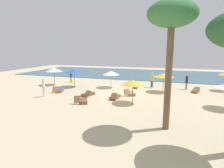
{
  "coord_description": "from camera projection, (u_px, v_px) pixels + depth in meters",
  "views": [
    {
      "loc": [
        4.61,
        -18.69,
        4.78
      ],
      "look_at": [
        -1.38,
        -0.16,
        1.1
      ],
      "focal_mm": 29.79,
      "sensor_mm": 36.0,
      "label": 1
    }
  ],
  "objects": [
    {
      "name": "lounger_6",
      "position": [
        130.0,
        93.0,
        19.59
      ],
      "size": [
        1.27,
        1.75,
        0.72
      ],
      "color": "olive",
      "rests_on": "ground_plane"
    },
    {
      "name": "dog",
      "position": [
        136.0,
        87.0,
        22.63
      ],
      "size": [
        0.74,
        0.5,
        0.34
      ],
      "color": "olive",
      "rests_on": "ground_plane"
    },
    {
      "name": "umbrella_1",
      "position": [
        133.0,
        82.0,
        16.38
      ],
      "size": [
        2.02,
        2.02,
        2.11
      ],
      "color": "brown",
      "rests_on": "ground_plane"
    },
    {
      "name": "person_1",
      "position": [
        44.0,
        88.0,
        18.71
      ],
      "size": [
        0.39,
        0.39,
        1.86
      ],
      "color": "white",
      "rests_on": "ground_plane"
    },
    {
      "name": "person_0",
      "position": [
        71.0,
        77.0,
        26.65
      ],
      "size": [
        0.37,
        0.37,
        1.7
      ],
      "color": "yellow",
      "rests_on": "ground_plane"
    },
    {
      "name": "lounger_0",
      "position": [
        88.0,
        94.0,
        19.25
      ],
      "size": [
        1.14,
        1.8,
        0.68
      ],
      "color": "brown",
      "rests_on": "ground_plane"
    },
    {
      "name": "lounger_2",
      "position": [
        60.0,
        90.0,
        21.0
      ],
      "size": [
        1.1,
        1.77,
        0.71
      ],
      "color": "olive",
      "rests_on": "ground_plane"
    },
    {
      "name": "lounger_1",
      "position": [
        115.0,
        97.0,
        18.11
      ],
      "size": [
        0.76,
        1.75,
        0.68
      ],
      "color": "brown",
      "rests_on": "ground_plane"
    },
    {
      "name": "umbrella_0",
      "position": [
        54.0,
        70.0,
        24.75
      ],
      "size": [
        2.21,
        2.21,
        2.33
      ],
      "color": "brown",
      "rests_on": "ground_plane"
    },
    {
      "name": "umbrella_6",
      "position": [
        164.0,
        75.0,
        20.69
      ],
      "size": [
        2.22,
        2.22,
        2.13
      ],
      "color": "olive",
      "rests_on": "ground_plane"
    },
    {
      "name": "palm_0",
      "position": [
        172.0,
        19.0,
        10.15
      ],
      "size": [
        2.75,
        2.75,
        7.43
      ],
      "color": "brown",
      "rests_on": "ground_plane"
    },
    {
      "name": "ground_plane",
      "position": [
        125.0,
        95.0,
        19.76
      ],
      "size": [
        60.0,
        60.0,
        0.0
      ],
      "primitive_type": "plane",
      "color": "beige"
    },
    {
      "name": "umbrella_3",
      "position": [
        111.0,
        73.0,
        23.12
      ],
      "size": [
        2.12,
        2.12,
        2.11
      ],
      "color": "brown",
      "rests_on": "ground_plane"
    },
    {
      "name": "lounger_4",
      "position": [
        83.0,
        101.0,
        16.77
      ],
      "size": [
        1.27,
        1.74,
        0.73
      ],
      "color": "brown",
      "rests_on": "ground_plane"
    },
    {
      "name": "lounger_5",
      "position": [
        195.0,
        91.0,
        20.91
      ],
      "size": [
        0.86,
        1.76,
        0.7
      ],
      "color": "olive",
      "rests_on": "ground_plane"
    },
    {
      "name": "umbrella_4",
      "position": [
        74.0,
        71.0,
        23.46
      ],
      "size": [
        2.26,
        2.26,
        2.27
      ],
      "color": "olive",
      "rests_on": "ground_plane"
    },
    {
      "name": "ocean_water",
      "position": [
        146.0,
        74.0,
        35.65
      ],
      "size": [
        48.0,
        16.0,
        0.06
      ],
      "primitive_type": "cube",
      "color": "#3D6075",
      "rests_on": "ground_plane"
    },
    {
      "name": "person_4",
      "position": [
        152.0,
        80.0,
        23.33
      ],
      "size": [
        0.34,
        0.34,
        1.95
      ],
      "color": "#2D4C8C",
      "rests_on": "ground_plane"
    },
    {
      "name": "person_3",
      "position": [
        187.0,
        82.0,
        22.14
      ],
      "size": [
        0.33,
        0.33,
        1.83
      ],
      "color": "#D17299",
      "rests_on": "ground_plane"
    }
  ]
}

